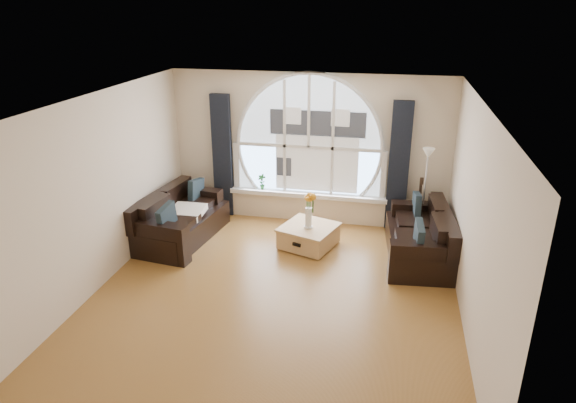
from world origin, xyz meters
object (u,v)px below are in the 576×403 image
object	(u,v)px
coffee_chest	(309,235)
vase_flowers	(309,206)
potted_plant	(262,182)
guitar	(419,204)
sofa_right	(419,235)
sofa_left	(181,217)
floor_lamp	(424,194)

from	to	relation	value
coffee_chest	vase_flowers	bearing A→B (deg)	-70.26
coffee_chest	potted_plant	xyz separation A→B (m)	(-1.07, 1.08, 0.49)
guitar	vase_flowers	bearing A→B (deg)	-154.50
coffee_chest	sofa_right	bearing A→B (deg)	17.65
sofa_left	potted_plant	xyz separation A→B (m)	(1.12, 1.22, 0.30)
sofa_left	coffee_chest	distance (m)	2.20
vase_flowers	floor_lamp	xyz separation A→B (m)	(1.84, 0.79, 0.04)
sofa_left	guitar	bearing A→B (deg)	23.01
floor_lamp	vase_flowers	bearing A→B (deg)	-156.76
sofa_left	guitar	size ratio (longest dim) A/B	1.75
sofa_right	vase_flowers	xyz separation A→B (m)	(-1.77, -0.02, 0.36)
vase_flowers	floor_lamp	size ratio (longest dim) A/B	0.44
sofa_right	floor_lamp	bearing A→B (deg)	80.10
sofa_right	potted_plant	world-z (taller)	potted_plant
sofa_left	potted_plant	bearing A→B (deg)	55.34
sofa_right	guitar	xyz separation A→B (m)	(0.01, 0.98, 0.13)
sofa_left	sofa_right	world-z (taller)	sofa_left
sofa_left	floor_lamp	size ratio (longest dim) A/B	1.16
vase_flowers	potted_plant	xyz separation A→B (m)	(-1.07, 1.13, -0.06)
guitar	floor_lamp	bearing A→B (deg)	-79.42
guitar	sofa_left	bearing A→B (deg)	-168.43
floor_lamp	guitar	distance (m)	0.35
coffee_chest	potted_plant	size ratio (longest dim) A/B	2.84
guitar	coffee_chest	bearing A→B (deg)	-155.96
sofa_left	sofa_right	distance (m)	3.96
sofa_right	vase_flowers	bearing A→B (deg)	175.54
sofa_left	vase_flowers	distance (m)	2.22
vase_flowers	coffee_chest	bearing A→B (deg)	90.96
coffee_chest	vase_flowers	world-z (taller)	vase_flowers
coffee_chest	potted_plant	bearing A→B (deg)	153.71
coffee_chest	guitar	xyz separation A→B (m)	(1.78, 0.94, 0.33)
floor_lamp	potted_plant	distance (m)	2.93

